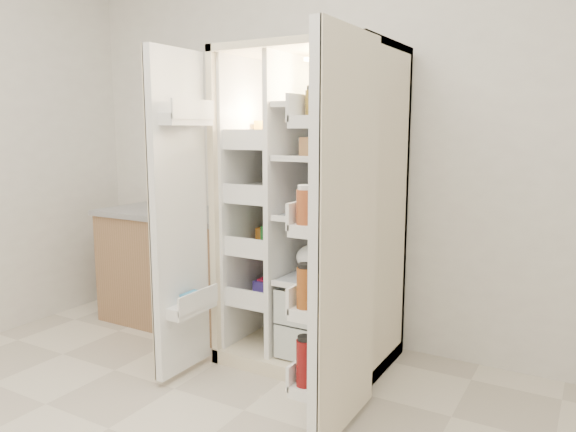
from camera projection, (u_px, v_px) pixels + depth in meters
The scene contains 5 objects.
wall_back at pixel (343, 129), 3.38m from camera, with size 4.00×0.02×2.70m, color white.
refrigerator at pixel (317, 234), 3.18m from camera, with size 0.92×0.70×1.80m.
freezer_door at pixel (180, 217), 2.90m from camera, with size 0.15×0.40×1.72m.
fridge_door at pixel (341, 242), 2.34m from camera, with size 0.17×0.58×1.72m.
kitchen_counter at pixel (179, 267), 3.81m from camera, with size 1.09×0.58×0.79m.
Camera 1 is at (1.42, -1.14, 1.36)m, focal length 34.00 mm.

